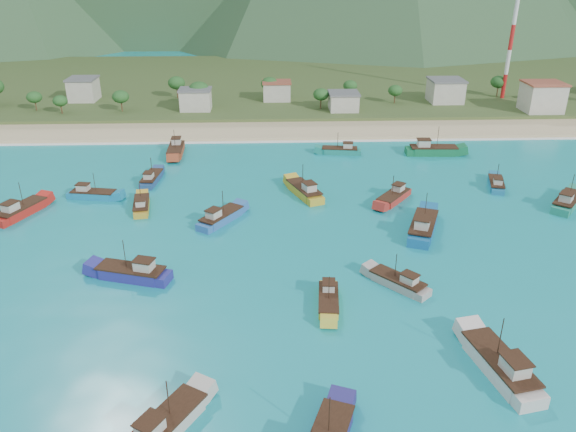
{
  "coord_description": "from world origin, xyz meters",
  "views": [
    {
      "loc": [
        -3.72,
        -66.99,
        42.37
      ],
      "look_at": [
        -0.5,
        18.0,
        3.0
      ],
      "focal_mm": 35.0,
      "sensor_mm": 36.0,
      "label": 1
    }
  ],
  "objects_px": {
    "boat_28": "(21,211)",
    "boat_5": "(328,301)",
    "boat_17": "(432,151)",
    "boat_30": "(423,228)",
    "boat_10": "(165,426)",
    "boat_21": "(142,206)",
    "radio_tower": "(514,25)",
    "boat_3": "(496,185)",
    "boat_11": "(501,366)",
    "boat_19": "(567,202)",
    "boat_14": "(93,195)",
    "boat_16": "(399,283)",
    "boat_4": "(176,150)",
    "boat_22": "(133,274)",
    "boat_8": "(221,218)",
    "boat_7": "(340,151)",
    "boat_13": "(152,179)",
    "boat_18": "(394,198)",
    "boat_26": "(304,192)"
  },
  "relations": [
    {
      "from": "boat_11",
      "to": "boat_19",
      "type": "relative_size",
      "value": 1.18
    },
    {
      "from": "boat_5",
      "to": "boat_19",
      "type": "height_order",
      "value": "boat_19"
    },
    {
      "from": "boat_5",
      "to": "boat_13",
      "type": "bearing_deg",
      "value": -49.91
    },
    {
      "from": "boat_7",
      "to": "boat_5",
      "type": "bearing_deg",
      "value": 179.47
    },
    {
      "from": "boat_8",
      "to": "boat_19",
      "type": "height_order",
      "value": "boat_19"
    },
    {
      "from": "boat_8",
      "to": "boat_14",
      "type": "xyz_separation_m",
      "value": [
        -25.49,
        11.76,
        -0.08
      ]
    },
    {
      "from": "radio_tower",
      "to": "boat_4",
      "type": "relative_size",
      "value": 4.0
    },
    {
      "from": "boat_11",
      "to": "boat_17",
      "type": "bearing_deg",
      "value": 68.56
    },
    {
      "from": "boat_14",
      "to": "boat_30",
      "type": "relative_size",
      "value": 0.77
    },
    {
      "from": "boat_5",
      "to": "boat_8",
      "type": "xyz_separation_m",
      "value": [
        -16.22,
        26.45,
        0.17
      ]
    },
    {
      "from": "boat_5",
      "to": "boat_28",
      "type": "height_order",
      "value": "boat_28"
    },
    {
      "from": "boat_16",
      "to": "boat_10",
      "type": "bearing_deg",
      "value": 179.35
    },
    {
      "from": "boat_3",
      "to": "boat_30",
      "type": "xyz_separation_m",
      "value": [
        -20.1,
        -19.81,
        0.39
      ]
    },
    {
      "from": "boat_3",
      "to": "boat_8",
      "type": "bearing_deg",
      "value": -149.53
    },
    {
      "from": "boat_16",
      "to": "boat_3",
      "type": "bearing_deg",
      "value": 10.17
    },
    {
      "from": "boat_22",
      "to": "boat_28",
      "type": "distance_m",
      "value": 33.77
    },
    {
      "from": "boat_7",
      "to": "boat_21",
      "type": "relative_size",
      "value": 1.04
    },
    {
      "from": "boat_14",
      "to": "boat_8",
      "type": "bearing_deg",
      "value": 74.82
    },
    {
      "from": "boat_19",
      "to": "boat_18",
      "type": "bearing_deg",
      "value": -146.86
    },
    {
      "from": "boat_3",
      "to": "boat_18",
      "type": "distance_m",
      "value": 23.04
    },
    {
      "from": "radio_tower",
      "to": "boat_14",
      "type": "height_order",
      "value": "radio_tower"
    },
    {
      "from": "radio_tower",
      "to": "boat_26",
      "type": "distance_m",
      "value": 102.96
    },
    {
      "from": "radio_tower",
      "to": "boat_28",
      "type": "relative_size",
      "value": 3.94
    },
    {
      "from": "boat_22",
      "to": "boat_8",
      "type": "bearing_deg",
      "value": -14.99
    },
    {
      "from": "boat_22",
      "to": "boat_26",
      "type": "bearing_deg",
      "value": -25.28
    },
    {
      "from": "radio_tower",
      "to": "boat_16",
      "type": "bearing_deg",
      "value": -117.72
    },
    {
      "from": "boat_5",
      "to": "boat_17",
      "type": "height_order",
      "value": "boat_17"
    },
    {
      "from": "boat_17",
      "to": "boat_22",
      "type": "distance_m",
      "value": 79.66
    },
    {
      "from": "boat_14",
      "to": "boat_28",
      "type": "xyz_separation_m",
      "value": [
        -10.71,
        -7.57,
        0.16
      ]
    },
    {
      "from": "boat_5",
      "to": "boat_17",
      "type": "xyz_separation_m",
      "value": [
        30.94,
        61.75,
        0.38
      ]
    },
    {
      "from": "boat_8",
      "to": "boat_11",
      "type": "relative_size",
      "value": 0.81
    },
    {
      "from": "boat_5",
      "to": "boat_18",
      "type": "height_order",
      "value": "boat_18"
    },
    {
      "from": "radio_tower",
      "to": "boat_21",
      "type": "distance_m",
      "value": 128.46
    },
    {
      "from": "boat_28",
      "to": "boat_5",
      "type": "bearing_deg",
      "value": -7.48
    },
    {
      "from": "radio_tower",
      "to": "boat_10",
      "type": "relative_size",
      "value": 4.23
    },
    {
      "from": "boat_4",
      "to": "boat_22",
      "type": "height_order",
      "value": "boat_22"
    },
    {
      "from": "boat_17",
      "to": "boat_30",
      "type": "bearing_deg",
      "value": -14.86
    },
    {
      "from": "boat_21",
      "to": "boat_22",
      "type": "xyz_separation_m",
      "value": [
        3.65,
        -24.84,
        0.23
      ]
    },
    {
      "from": "boat_3",
      "to": "boat_10",
      "type": "xyz_separation_m",
      "value": [
        -56.49,
        -62.32,
        0.19
      ]
    },
    {
      "from": "boat_13",
      "to": "boat_14",
      "type": "distance_m",
      "value": 12.75
    },
    {
      "from": "boat_13",
      "to": "boat_18",
      "type": "distance_m",
      "value": 49.38
    },
    {
      "from": "boat_16",
      "to": "boat_22",
      "type": "bearing_deg",
      "value": 131.92
    },
    {
      "from": "boat_7",
      "to": "boat_13",
      "type": "xyz_separation_m",
      "value": [
        -41.29,
        -16.86,
        -0.02
      ]
    },
    {
      "from": "boat_13",
      "to": "boat_21",
      "type": "relative_size",
      "value": 1.02
    },
    {
      "from": "boat_3",
      "to": "boat_17",
      "type": "distance_m",
      "value": 22.25
    },
    {
      "from": "boat_14",
      "to": "boat_17",
      "type": "xyz_separation_m",
      "value": [
        72.66,
        23.53,
        0.29
      ]
    },
    {
      "from": "boat_16",
      "to": "radio_tower",
      "type": "bearing_deg",
      "value": 19.71
    },
    {
      "from": "boat_10",
      "to": "boat_26",
      "type": "height_order",
      "value": "boat_26"
    },
    {
      "from": "boat_17",
      "to": "boat_30",
      "type": "xyz_separation_m",
      "value": [
        -12.8,
        -40.83,
        0.02
      ]
    },
    {
      "from": "boat_10",
      "to": "boat_21",
      "type": "bearing_deg",
      "value": 135.27
    }
  ]
}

